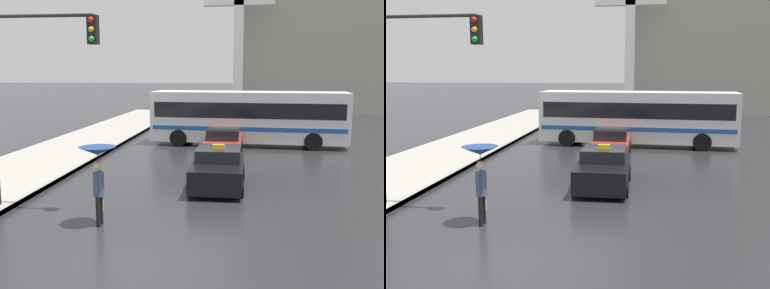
% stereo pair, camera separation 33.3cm
% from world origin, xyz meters
% --- Properties ---
extents(ground_plane, '(300.00, 300.00, 0.00)m').
position_xyz_m(ground_plane, '(0.00, 0.00, 0.00)').
color(ground_plane, '#262628').
extents(taxi, '(1.91, 4.01, 1.59)m').
position_xyz_m(taxi, '(1.56, 7.52, 0.67)').
color(taxi, black).
rests_on(taxi, ground_plane).
extents(sedan_red, '(1.91, 4.52, 1.37)m').
position_xyz_m(sedan_red, '(1.39, 13.56, 0.64)').
color(sedan_red, '#A52D23').
rests_on(sedan_red, ground_plane).
extents(city_bus, '(11.07, 3.16, 3.06)m').
position_xyz_m(city_bus, '(2.62, 17.17, 1.70)').
color(city_bus, silver).
rests_on(city_bus, ground_plane).
extents(pedestrian_with_umbrella, '(1.00, 1.00, 2.21)m').
position_xyz_m(pedestrian_with_umbrella, '(-1.40, 2.91, 1.75)').
color(pedestrian_with_umbrella, black).
rests_on(pedestrian_with_umbrella, ground_plane).
extents(traffic_light, '(3.39, 0.38, 6.06)m').
position_xyz_m(traffic_light, '(-3.64, 3.87, 4.18)').
color(traffic_light, black).
rests_on(traffic_light, ground_plane).
extents(monument_cross, '(6.49, 0.90, 14.76)m').
position_xyz_m(monument_cross, '(1.59, 34.48, 8.37)').
color(monument_cross, white).
rests_on(monument_cross, ground_plane).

